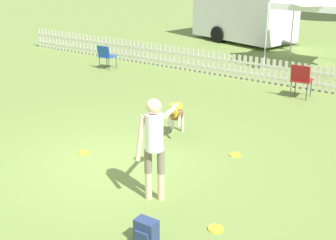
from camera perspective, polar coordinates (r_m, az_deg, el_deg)
ground_plane at (r=8.79m, az=-6.84°, el=-5.28°), size 240.00×240.00×0.00m
handler_person at (r=7.14m, az=-1.60°, el=-2.14°), size 0.40×1.10×1.68m
leaping_dog at (r=9.71m, az=0.93°, el=0.71°), size 0.66×1.18×0.82m
frisbee_near_handler at (r=9.30m, az=-10.25°, el=-3.90°), size 0.22×0.22×0.02m
frisbee_near_dog at (r=6.87m, az=5.84°, el=-13.06°), size 0.22×0.22×0.02m
frisbee_midfield at (r=9.14m, az=8.16°, el=-4.22°), size 0.22×0.22×0.02m
backpack_on_grass at (r=6.47m, az=-2.69°, el=-13.51°), size 0.31×0.23×0.36m
picket_fence at (r=14.13m, az=11.00°, el=6.02°), size 19.02×0.04×0.74m
folding_chair_blue_left at (r=15.56m, az=-7.58°, el=7.88°), size 0.49×0.50×0.78m
folding_chair_center at (r=12.79m, az=15.92°, el=4.95°), size 0.52×0.54×0.92m
equipment_trailer at (r=20.27m, az=9.31°, el=13.16°), size 5.03×3.06×2.54m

